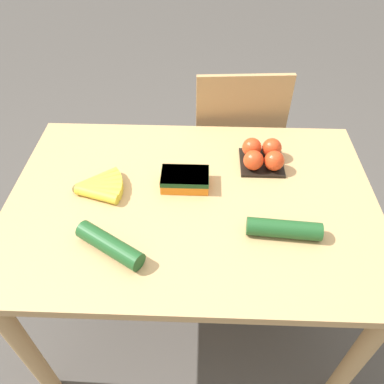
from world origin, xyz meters
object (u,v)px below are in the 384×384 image
at_px(cucumber_near, 284,229).
at_px(cucumber_far, 110,245).
at_px(chair, 234,151).
at_px(banana_bunch, 98,187).
at_px(tomato_pack, 263,155).
at_px(carrot_bag, 185,179).

height_order(cucumber_near, cucumber_far, same).
xyz_separation_m(chair, cucumber_far, (-0.41, -0.83, 0.30)).
relative_size(banana_bunch, cucumber_near, 0.76).
distance_m(chair, tomato_pack, 0.53).
height_order(tomato_pack, carrot_bag, tomato_pack).
xyz_separation_m(chair, tomato_pack, (0.06, -0.42, 0.31)).
bearing_deg(banana_bunch, carrot_bag, 7.55).
xyz_separation_m(banana_bunch, cucumber_far, (0.09, -0.25, 0.01)).
bearing_deg(tomato_pack, chair, 98.28).
bearing_deg(cucumber_near, carrot_bag, 145.59).
relative_size(tomato_pack, cucumber_near, 0.70).
xyz_separation_m(tomato_pack, carrot_bag, (-0.27, -0.12, -0.01)).
distance_m(cucumber_near, cucumber_far, 0.51).
distance_m(banana_bunch, tomato_pack, 0.58).
bearing_deg(carrot_bag, banana_bunch, -172.45).
height_order(banana_bunch, carrot_bag, carrot_bag).
xyz_separation_m(carrot_bag, cucumber_near, (0.30, -0.21, -0.00)).
bearing_deg(cucumber_near, cucumber_far, -171.24).
height_order(chair, carrot_bag, chair).
relative_size(chair, cucumber_far, 4.47).
bearing_deg(chair, banana_bunch, 45.12).
relative_size(banana_bunch, carrot_bag, 1.05).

